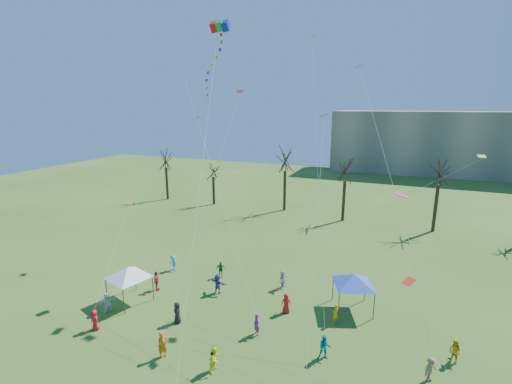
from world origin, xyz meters
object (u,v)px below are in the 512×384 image
at_px(distant_building, 462,144).
at_px(canopy_tent_white, 128,272).
at_px(canopy_tent_blue, 354,279).
at_px(big_box_kite, 213,79).

relative_size(distant_building, canopy_tent_white, 14.92).
xyz_separation_m(distant_building, canopy_tent_blue, (-16.03, -70.16, -4.82)).
distance_m(canopy_tent_white, canopy_tent_blue, 18.78).
bearing_deg(canopy_tent_white, big_box_kite, 20.06).
bearing_deg(canopy_tent_white, distant_building, 66.02).
bearing_deg(distant_building, canopy_tent_blue, -102.87).
bearing_deg(big_box_kite, canopy_tent_white, -159.94).
relative_size(canopy_tent_white, canopy_tent_blue, 1.01).
relative_size(distant_building, canopy_tent_blue, 15.10).
bearing_deg(big_box_kite, canopy_tent_blue, 17.29).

